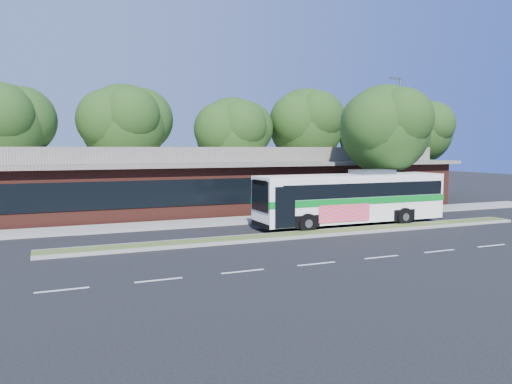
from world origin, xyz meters
TOP-DOWN VIEW (x-y plane):
  - ground at (0.00, 0.00)m, footprint 120.00×120.00m
  - median_strip at (0.00, 0.60)m, footprint 26.00×1.10m
  - sidewalk at (0.00, 6.40)m, footprint 44.00×2.60m
  - plaza_building at (0.00, 12.99)m, footprint 33.20×11.20m
  - lamp_post at (9.56, 6.00)m, footprint 0.93×0.18m
  - tree_bg_a at (-14.58, 15.14)m, footprint 6.47×5.80m
  - tree_bg_b at (-6.57, 16.14)m, footprint 6.69×6.00m
  - tree_bg_c at (1.40, 15.13)m, footprint 6.24×5.60m
  - tree_bg_d at (8.45, 16.15)m, footprint 6.91×6.20m
  - tree_bg_e at (14.42, 15.14)m, footprint 6.47×5.80m
  - tree_bg_f at (20.43, 16.14)m, footprint 6.69×6.00m
  - transit_bus at (3.51, 2.40)m, footprint 11.26×2.70m
  - sidewalk_tree at (8.32, 5.44)m, footprint 6.39×5.73m

SIDE VIEW (x-z plane):
  - ground at x=0.00m, z-range 0.00..0.00m
  - sidewalk at x=0.00m, z-range 0.00..0.12m
  - median_strip at x=0.00m, z-range 0.00..0.15m
  - transit_bus at x=3.51m, z-range 0.18..3.33m
  - plaza_building at x=0.00m, z-range -0.10..4.35m
  - lamp_post at x=9.56m, z-range 0.37..9.44m
  - tree_bg_c at x=1.40m, z-range 1.46..9.72m
  - sidewalk_tree at x=8.32m, z-range 1.49..9.93m
  - tree_bg_e at x=14.42m, z-range 1.49..10.00m
  - tree_bg_a at x=-14.58m, z-range 1.55..10.18m
  - tree_bg_f at x=20.43m, z-range 1.60..10.52m
  - tree_bg_b at x=-6.57m, z-range 1.64..10.64m
  - tree_bg_d at x=8.45m, z-range 1.73..11.10m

